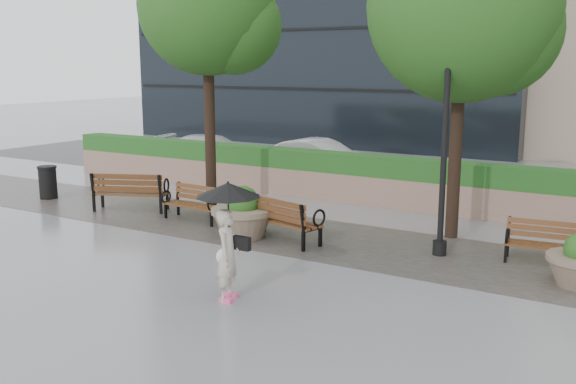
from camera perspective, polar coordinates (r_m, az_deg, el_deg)
The scene contains 16 objects.
ground at distance 11.72m, azimuth -2.58°, elevation -7.71°, with size 100.00×100.00×0.00m, color gray.
cobble_strip at distance 14.20m, azimuth 4.15°, elevation -4.31°, with size 28.00×3.20×0.01m, color #383330.
hedge_wall at distance 17.63m, azimuth 10.09°, elevation 0.81°, with size 24.00×0.80×1.35m.
asphalt_street at distance 21.48m, azimuth 13.88°, elevation 0.72°, with size 40.00×7.00×0.00m, color black.
bench_0 at distance 17.44m, azimuth -13.80°, elevation -0.65°, with size 2.05×1.45×1.03m.
bench_1 at distance 16.03m, azimuth -8.33°, elevation -1.66°, with size 1.65×0.74×0.86m.
bench_2 at distance 14.03m, azimuth -0.50°, elevation -3.25°, with size 1.96×1.16×0.99m.
bench_3 at distance 13.42m, azimuth 22.00°, elevation -4.98°, with size 1.61×0.80×0.83m.
planter_left at distance 14.31m, azimuth -4.04°, elevation -2.30°, with size 1.41×1.41×1.18m.
trash_bin at distance 19.73m, azimuth -20.56°, elevation 0.73°, with size 0.54×0.54×0.90m, color black.
lamppost at distance 13.07m, azimuth 13.65°, elevation 2.14°, with size 0.28×0.28×4.11m.
tree_0 at distance 16.88m, azimuth -6.62°, elevation 15.62°, with size 3.56×3.48×7.00m.
tree_1 at distance 14.46m, azimuth 15.93°, elevation 15.07°, with size 4.04×4.04×7.02m.
car_left at distance 23.94m, azimuth -6.64°, elevation 3.54°, with size 1.75×4.30×1.25m, color silver.
car_right at distance 21.81m, azimuth 2.84°, elevation 2.94°, with size 1.40×4.00×1.32m, color silver.
pedestrian at distance 10.43m, azimuth -5.35°, elevation -3.35°, with size 1.06×1.06×1.95m.
Camera 1 is at (6.16, -9.22, 3.81)m, focal length 40.00 mm.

